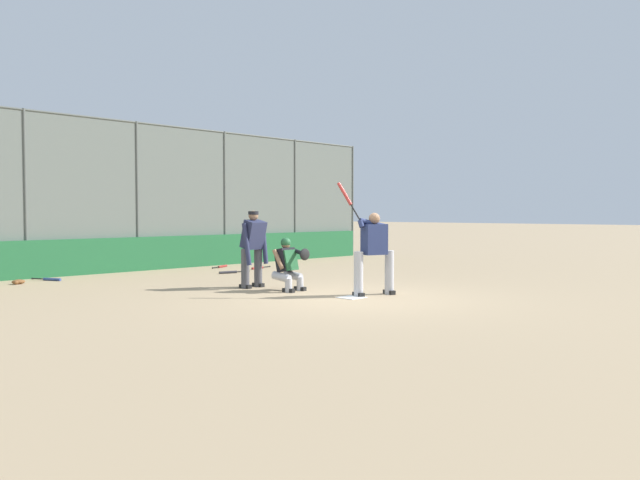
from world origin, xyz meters
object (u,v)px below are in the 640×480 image
(spare_bat_near_backstop, at_px, (230,272))
(spare_bat_first_base_side, at_px, (259,268))
(spare_bat_by_padding, at_px, (50,279))
(fielding_glove_on_dirt, at_px, (18,282))
(batter_at_plate, at_px, (374,250))
(catcher_behind_plate, at_px, (289,263))
(spare_bat_third_base_side, at_px, (221,266))
(umpire_home, at_px, (253,247))

(spare_bat_near_backstop, relative_size, spare_bat_first_base_side, 1.04)
(spare_bat_by_padding, relative_size, fielding_glove_on_dirt, 2.70)
(batter_at_plate, relative_size, spare_bat_first_base_side, 2.60)
(spare_bat_near_backstop, height_order, spare_bat_first_base_side, same)
(catcher_behind_plate, relative_size, spare_bat_near_backstop, 1.25)
(batter_at_plate, distance_m, spare_bat_third_base_side, 7.32)
(batter_at_plate, bearing_deg, catcher_behind_plate, -51.37)
(spare_bat_first_base_side, bearing_deg, spare_bat_by_padding, -24.23)
(umpire_home, relative_size, spare_bat_near_backstop, 1.88)
(catcher_behind_plate, bearing_deg, spare_bat_near_backstop, -118.65)
(spare_bat_third_base_side, distance_m, spare_bat_first_base_side, 1.21)
(spare_bat_by_padding, bearing_deg, spare_bat_near_backstop, 42.71)
(spare_bat_first_base_side, bearing_deg, spare_bat_third_base_side, -78.33)
(catcher_behind_plate, relative_size, spare_bat_third_base_side, 1.41)
(batter_at_plate, relative_size, spare_bat_third_base_side, 2.84)
(spare_bat_third_base_side, bearing_deg, spare_bat_near_backstop, -143.41)
(batter_at_plate, relative_size, catcher_behind_plate, 2.01)
(spare_bat_by_padding, bearing_deg, spare_bat_third_base_side, 64.17)
(catcher_behind_plate, bearing_deg, batter_at_plate, 103.89)
(catcher_behind_plate, xyz_separation_m, spare_bat_third_base_side, (-2.30, -5.42, -0.53))
(spare_bat_near_backstop, bearing_deg, spare_bat_first_base_side, -148.30)
(umpire_home, xyz_separation_m, spare_bat_by_padding, (2.49, -4.48, -0.85))
(batter_at_plate, relative_size, fielding_glove_on_dirt, 7.58)
(catcher_behind_plate, bearing_deg, fielding_glove_on_dirt, -64.88)
(catcher_behind_plate, bearing_deg, spare_bat_by_padding, -72.35)
(spare_bat_by_padding, xyz_separation_m, spare_bat_third_base_side, (-4.95, 0.00, -0.00))
(batter_at_plate, height_order, fielding_glove_on_dirt, batter_at_plate)
(batter_at_plate, height_order, spare_bat_first_base_side, batter_at_plate)
(umpire_home, bearing_deg, batter_at_plate, 102.45)
(spare_bat_by_padding, bearing_deg, catcher_behind_plate, 0.24)
(batter_at_plate, xyz_separation_m, spare_bat_third_base_side, (-1.61, -7.09, -0.84))
(spare_bat_near_backstop, height_order, spare_bat_third_base_side, same)
(fielding_glove_on_dirt, bearing_deg, spare_bat_near_backstop, 164.21)
(catcher_behind_plate, height_order, spare_bat_by_padding, catcher_behind_plate)
(spare_bat_by_padding, relative_size, spare_bat_third_base_side, 1.01)
(spare_bat_near_backstop, xyz_separation_m, spare_bat_third_base_side, (-0.89, -1.60, -0.00))
(catcher_behind_plate, height_order, spare_bat_first_base_side, catcher_behind_plate)
(spare_bat_near_backstop, height_order, spare_bat_by_padding, same)
(catcher_behind_plate, bearing_deg, spare_bat_first_base_side, -131.28)
(batter_at_plate, xyz_separation_m, spare_bat_first_base_side, (-2.11, -5.99, -0.84))
(batter_at_plate, height_order, catcher_behind_plate, batter_at_plate)
(umpire_home, xyz_separation_m, fielding_glove_on_dirt, (3.28, -4.25, -0.83))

